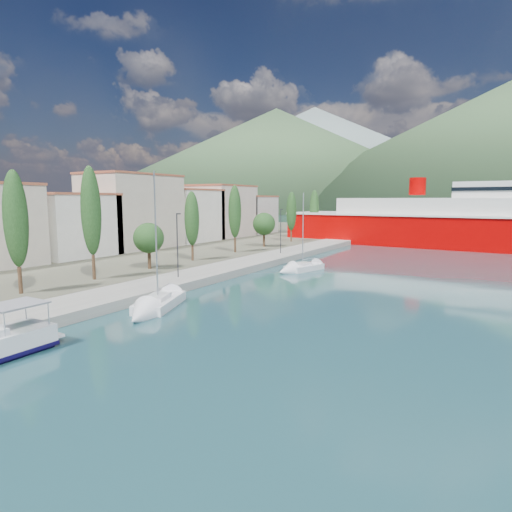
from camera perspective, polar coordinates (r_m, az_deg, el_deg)
The scene contains 9 objects.
ground at distance 137.53m, azimuth 23.00°, elevation 3.55°, with size 1400.00×1400.00×0.00m, color #1F464D.
quay at distance 50.48m, azimuth -1.92°, elevation -1.27°, with size 5.00×88.00×0.80m, color gray.
land_strip at distance 83.45m, azimuth -20.64°, elevation 1.71°, with size 70.00×148.00×0.70m, color #565644.
town_buildings at distance 72.73m, azimuth -12.77°, elevation 5.34°, with size 9.20×69.20×11.30m.
tree_row at distance 57.52m, azimuth -4.69°, elevation 5.00°, with size 3.54×61.58×10.48m.
lamp_posts at distance 41.01m, azimuth -10.40°, elevation 1.76°, with size 0.15×43.19×6.06m.
sailboat_near at distance 31.84m, azimuth -13.94°, elevation -6.92°, with size 4.98×8.02×11.08m.
sailboat_mid at distance 48.56m, azimuth 5.22°, elevation -1.79°, with size 3.88×6.93×9.71m.
ferry at distance 81.07m, azimuth 26.74°, elevation 3.71°, with size 64.25×17.00×12.63m.
Camera 1 is at (17.69, -16.15, 8.12)m, focal length 30.00 mm.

